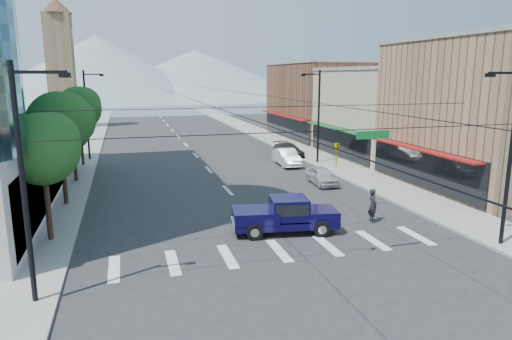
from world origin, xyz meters
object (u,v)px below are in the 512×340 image
(pedestrian, at_px, (373,205))
(parked_car_mid, at_px, (287,157))
(parked_car_near, at_px, (322,176))
(parked_car_far, at_px, (289,150))
(pickup_truck, at_px, (285,214))

(pedestrian, height_order, parked_car_mid, pedestrian)
(pedestrian, bearing_deg, parked_car_near, 0.09)
(pedestrian, relative_size, parked_car_near, 0.50)
(pedestrian, relative_size, parked_car_far, 0.41)
(pedestrian, xyz_separation_m, parked_car_near, (1.04, 9.56, -0.31))
(parked_car_near, bearing_deg, parked_car_mid, 92.45)
(pedestrian, bearing_deg, parked_car_far, -1.02)
(pickup_truck, bearing_deg, parked_car_mid, 78.38)
(pedestrian, xyz_separation_m, parked_car_far, (2.84, 22.12, -0.29))
(pickup_truck, distance_m, parked_car_near, 11.89)
(pedestrian, bearing_deg, pickup_truck, 99.36)
(pickup_truck, distance_m, parked_car_mid, 19.19)
(parked_car_far, bearing_deg, pickup_truck, -114.68)
(parked_car_near, distance_m, parked_car_mid, 8.15)
(parked_car_near, relative_size, parked_car_far, 0.82)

